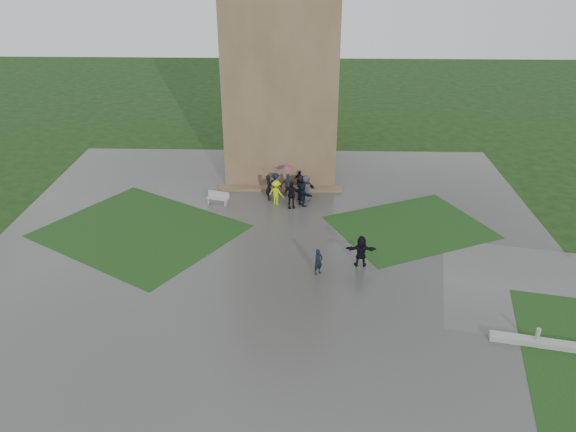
{
  "coord_description": "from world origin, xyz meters",
  "views": [
    {
      "loc": [
        1.68,
        -26.68,
        16.53
      ],
      "look_at": [
        0.78,
        4.0,
        1.2
      ],
      "focal_mm": 35.0,
      "sensor_mm": 36.0,
      "label": 1
    }
  ],
  "objects_px": {
    "bench": "(218,198)",
    "pedestrian_near": "(361,251)",
    "tower": "(282,52)",
    "pedestrian_mid": "(318,262)"
  },
  "relations": [
    {
      "from": "tower",
      "to": "bench",
      "type": "bearing_deg",
      "value": -120.99
    },
    {
      "from": "pedestrian_mid",
      "to": "pedestrian_near",
      "type": "distance_m",
      "value": 2.55
    },
    {
      "from": "pedestrian_mid",
      "to": "pedestrian_near",
      "type": "bearing_deg",
      "value": -18.7
    },
    {
      "from": "tower",
      "to": "pedestrian_near",
      "type": "distance_m",
      "value": 17.48
    },
    {
      "from": "bench",
      "to": "pedestrian_near",
      "type": "height_order",
      "value": "pedestrian_near"
    },
    {
      "from": "bench",
      "to": "pedestrian_mid",
      "type": "relative_size",
      "value": 1.08
    },
    {
      "from": "tower",
      "to": "pedestrian_near",
      "type": "bearing_deg",
      "value": -71.44
    },
    {
      "from": "bench",
      "to": "pedestrian_near",
      "type": "distance_m",
      "value": 11.97
    },
    {
      "from": "tower",
      "to": "pedestrian_near",
      "type": "relative_size",
      "value": 9.88
    },
    {
      "from": "pedestrian_mid",
      "to": "tower",
      "type": "bearing_deg",
      "value": 59.33
    }
  ]
}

